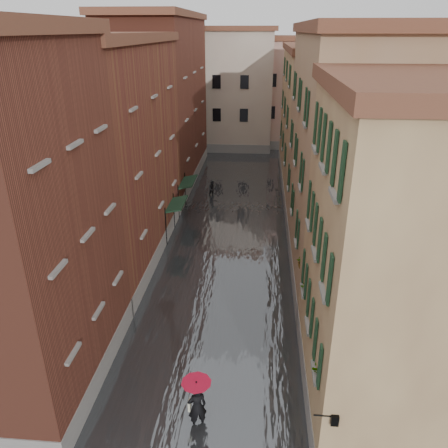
% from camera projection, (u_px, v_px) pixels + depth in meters
% --- Properties ---
extents(ground, '(120.00, 120.00, 0.00)m').
position_uv_depth(ground, '(209.00, 352.00, 19.43)').
color(ground, '#5D5D60').
rests_on(ground, ground).
extents(floodwater, '(10.00, 60.00, 0.20)m').
position_uv_depth(floodwater, '(230.00, 229.00, 31.21)').
color(floodwater, '#3E4145').
rests_on(floodwater, ground).
extents(building_left_near, '(6.00, 8.00, 13.00)m').
position_uv_depth(building_left_near, '(4.00, 234.00, 15.50)').
color(building_left_near, brown).
rests_on(building_left_near, ground).
extents(building_left_mid, '(6.00, 14.00, 12.50)m').
position_uv_depth(building_left_mid, '(107.00, 158.00, 25.61)').
color(building_left_mid, brown).
rests_on(building_left_mid, ground).
extents(building_left_far, '(6.00, 16.00, 14.00)m').
position_uv_depth(building_left_far, '(161.00, 105.00, 38.95)').
color(building_left_far, brown).
rests_on(building_left_far, ground).
extents(building_right_near, '(6.00, 8.00, 11.50)m').
position_uv_depth(building_right_near, '(405.00, 269.00, 14.72)').
color(building_right_near, '#8C6848').
rests_on(building_right_near, ground).
extents(building_right_mid, '(6.00, 14.00, 13.00)m').
position_uv_depth(building_right_mid, '(350.00, 159.00, 24.42)').
color(building_right_mid, '#947559').
rests_on(building_right_mid, ground).
extents(building_right_far, '(6.00, 16.00, 11.50)m').
position_uv_depth(building_right_far, '(319.00, 121.00, 38.37)').
color(building_right_far, '#8C6848').
rests_on(building_right_far, ground).
extents(building_end_cream, '(12.00, 9.00, 13.00)m').
position_uv_depth(building_end_cream, '(221.00, 91.00, 51.58)').
color(building_end_cream, '#C1B199').
rests_on(building_end_cream, ground).
extents(building_end_pink, '(10.00, 9.00, 12.00)m').
position_uv_depth(building_end_pink, '(296.00, 94.00, 52.90)').
color(building_end_pink, tan).
rests_on(building_end_pink, ground).
extents(awning_near, '(1.09, 2.78, 2.80)m').
position_uv_depth(awning_near, '(176.00, 205.00, 28.99)').
color(awning_near, black).
rests_on(awning_near, ground).
extents(awning_far, '(1.09, 2.97, 2.80)m').
position_uv_depth(awning_far, '(187.00, 183.00, 33.19)').
color(awning_far, black).
rests_on(awning_far, ground).
extents(wall_lantern, '(0.71, 0.22, 0.35)m').
position_uv_depth(wall_lantern, '(334.00, 419.00, 12.40)').
color(wall_lantern, black).
rests_on(wall_lantern, ground).
extents(window_planters, '(0.59, 8.00, 0.84)m').
position_uv_depth(window_planters, '(309.00, 294.00, 17.35)').
color(window_planters, brown).
rests_on(window_planters, ground).
extents(pedestrian_main, '(1.06, 1.06, 2.06)m').
position_uv_depth(pedestrian_main, '(197.00, 399.00, 15.28)').
color(pedestrian_main, black).
rests_on(pedestrian_main, ground).
extents(pedestrian_far, '(0.87, 0.78, 1.46)m').
position_uv_depth(pedestrian_far, '(212.00, 189.00, 37.05)').
color(pedestrian_far, black).
rests_on(pedestrian_far, ground).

